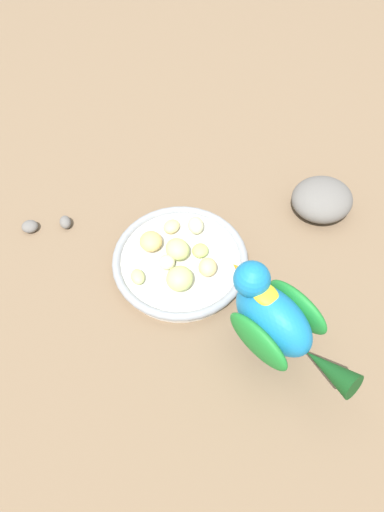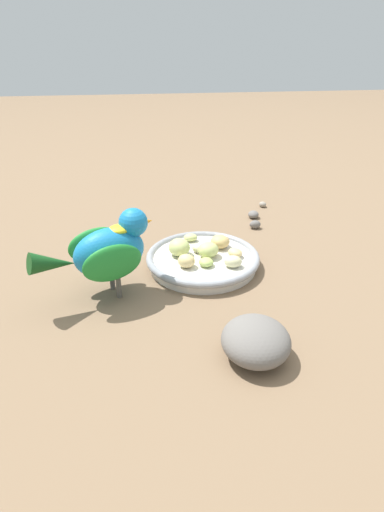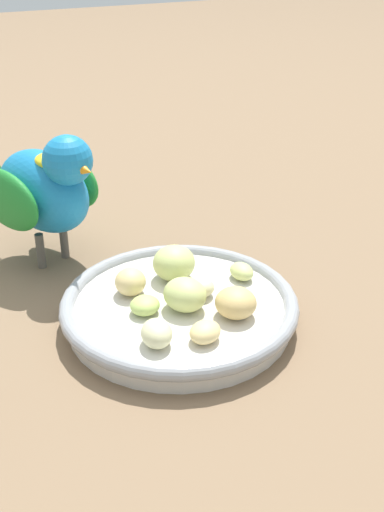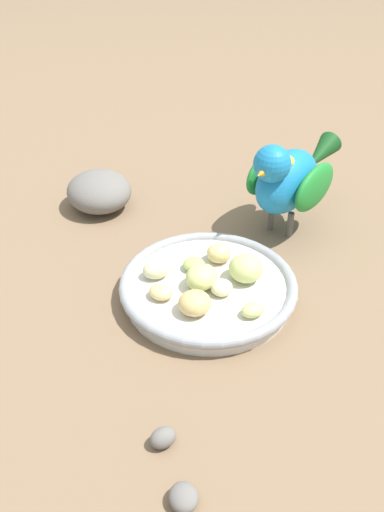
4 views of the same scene
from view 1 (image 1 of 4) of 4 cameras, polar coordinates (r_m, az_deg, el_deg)
The scene contains 15 objects.
ground_plane at distance 0.72m, azimuth -3.83°, elevation -1.25°, with size 4.00×4.00×0.00m, color #7A6047.
feeding_bowl at distance 0.71m, azimuth -1.44°, elevation -0.66°, with size 0.21×0.21×0.03m.
apple_piece_0 at distance 0.73m, azimuth -2.52°, elevation 3.62°, with size 0.03×0.02×0.02m, color #E5C67F.
apple_piece_1 at distance 0.70m, azimuth -1.89°, elevation 1.12°, with size 0.04×0.03×0.03m, color #C6D17A.
apple_piece_2 at distance 0.73m, azimuth 0.48°, elevation 3.79°, with size 0.03×0.02×0.02m, color beige.
apple_piece_3 at distance 0.67m, azimuth -1.52°, elevation -2.77°, with size 0.04×0.04×0.03m, color #C6D17A.
apple_piece_4 at distance 0.68m, azimuth -6.66°, elevation -2.53°, with size 0.03×0.02×0.01m, color #C6D17A.
apple_piece_5 at distance 0.68m, azimuth 1.94°, elevation -1.37°, with size 0.03×0.03×0.02m, color #E5C67F.
apple_piece_6 at distance 0.71m, azimuth -5.04°, elevation 1.80°, with size 0.04×0.03×0.02m, color tan.
apple_piece_7 at distance 0.69m, azimuth -3.11°, elevation -0.77°, with size 0.03×0.02×0.02m, color beige.
apple_piece_8 at distance 0.70m, azimuth 1.01°, elevation 0.67°, with size 0.03×0.02×0.01m, color #B2CC66.
parrot at distance 0.59m, azimuth 10.23°, elevation -7.64°, with size 0.12×0.20×0.14m.
rock_large at distance 0.80m, azimuth 15.63°, elevation 6.70°, with size 0.10×0.09×0.05m, color slate.
pebble_0 at distance 0.79m, azimuth -15.24°, elevation 4.02°, with size 0.02×0.02×0.02m, color slate.
pebble_1 at distance 0.80m, azimuth -19.23°, elevation 3.43°, with size 0.03×0.02×0.02m, color slate.
Camera 1 is at (-0.08, -0.39, 0.60)m, focal length 32.68 mm.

